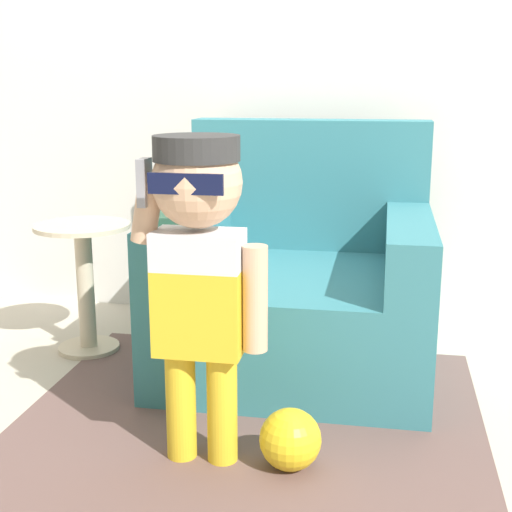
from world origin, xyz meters
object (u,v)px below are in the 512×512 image
at_px(side_table, 85,276).
at_px(toy_ball, 290,439).
at_px(person_child, 199,251).
at_px(armchair, 299,284).

distance_m(side_table, toy_ball, 1.25).
distance_m(person_child, toy_ball, 0.60).
height_order(person_child, side_table, person_child).
distance_m(armchair, person_child, 0.91).
xyz_separation_m(side_table, toy_ball, (0.95, -0.78, -0.23)).
xyz_separation_m(armchair, side_table, (-0.87, -0.06, 0.01)).
bearing_deg(toy_ball, armchair, 95.68).
relative_size(armchair, side_table, 1.89).
xyz_separation_m(armchair, toy_ball, (0.08, -0.84, -0.22)).
relative_size(armchair, person_child, 1.07).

